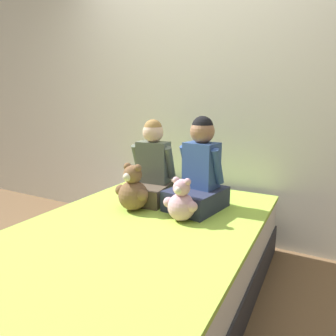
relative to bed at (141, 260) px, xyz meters
name	(u,v)px	position (x,y,z in m)	size (l,w,h in m)	color
ground_plane	(142,293)	(0.00, 0.00, -0.24)	(14.00, 14.00, 0.00)	brown
wall_behind_bed	(207,98)	(0.00, 1.08, 1.01)	(8.00, 0.06, 2.50)	silver
bed	(141,260)	(0.00, 0.00, 0.00)	(1.35, 1.96, 0.48)	#2D2D33
child_on_left	(152,169)	(-0.18, 0.44, 0.48)	(0.34, 0.39, 0.61)	brown
child_on_right	(199,174)	(0.20, 0.44, 0.49)	(0.39, 0.45, 0.64)	#282D47
teddy_bear_held_by_left_child	(133,191)	(-0.18, 0.18, 0.38)	(0.27, 0.21, 0.33)	brown
teddy_bear_held_by_right_child	(181,203)	(0.20, 0.17, 0.36)	(0.23, 0.18, 0.28)	#DBA3B2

